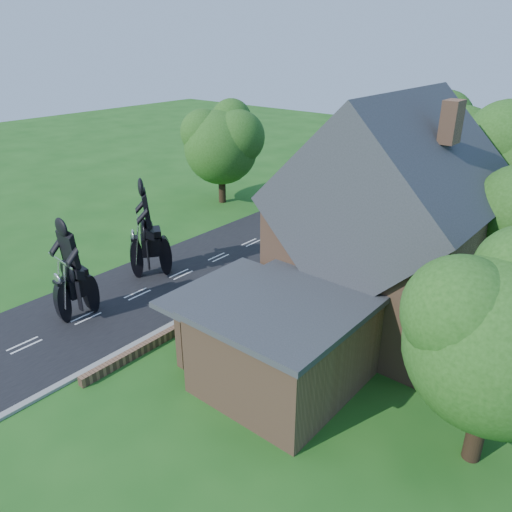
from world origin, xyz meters
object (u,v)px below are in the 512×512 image
Objects in this scene: house at (388,230)px; annex at (282,342)px; garden_wall at (264,281)px; motorcycle_follow at (152,261)px; motorcycle_lead at (78,302)px.

house reaches higher than annex.
garden_wall is 7.52m from house.
annex is 11.45m from motorcycle_follow.
house reaches higher than motorcycle_follow.
annex reaches higher than motorcycle_follow.
house is at bearing 9.17° from garden_wall.
motorcycle_lead is 5.15m from motorcycle_follow.
house is (6.19, 1.00, 4.14)m from garden_wall.
motorcycle_lead is 0.90× the size of motorcycle_follow.
garden_wall is at bearing -170.83° from house.
annex reaches higher than motorcycle_lead.
motorcycle_follow is (-0.83, 5.08, 0.08)m from motorcycle_lead.
house is 7.30m from annex.
garden_wall is at bearing 133.84° from annex.
annex reaches higher than garden_wall.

